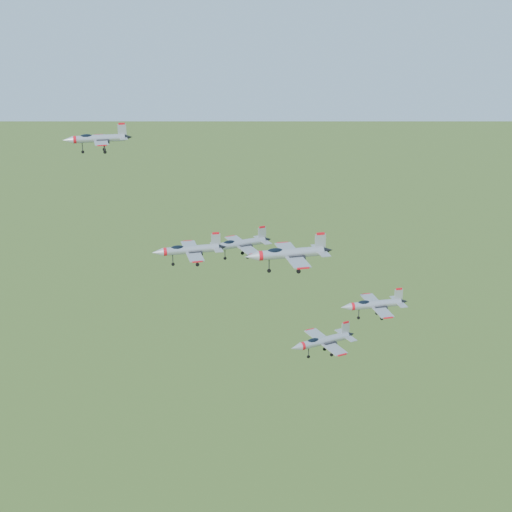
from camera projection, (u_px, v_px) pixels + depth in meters
jet_lead at (97, 138)px, 114.76m from camera, size 10.95×9.31×2.98m
jet_left_high at (189, 250)px, 112.14m from camera, size 11.75×10.01×3.20m
jet_right_high at (288, 253)px, 95.61m from camera, size 12.03×10.27×3.29m
jet_left_low at (239, 244)px, 126.66m from camera, size 12.58×10.46×3.36m
jet_right_low at (323, 341)px, 112.20m from camera, size 11.72×9.70×3.13m
jet_trail at (374, 304)px, 135.48m from camera, size 13.31×11.37×3.65m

